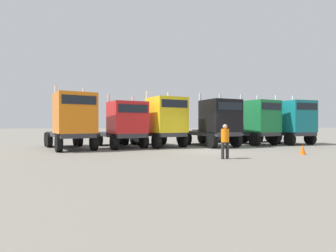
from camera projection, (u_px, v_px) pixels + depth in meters
ground at (208, 151)px, 17.66m from camera, size 200.00×200.00×0.00m
semi_truck_orange at (73, 121)px, 18.56m from camera, size 4.14×6.80×4.38m
semi_truck_red at (124, 124)px, 20.04m from camera, size 3.88×6.61×3.93m
semi_truck_yellow at (163, 121)px, 20.91m from camera, size 3.72×6.10×4.33m
semi_truck_black at (215, 123)px, 21.09m from camera, size 3.48×6.36×4.16m
semi_truck_green at (255, 122)px, 22.97m from camera, size 3.69×6.26×4.27m
semi_truck_teal at (290, 122)px, 23.75m from camera, size 2.97×6.42×4.31m
visitor_in_hivis at (225, 139)px, 13.71m from camera, size 0.46×0.45×1.74m
traffic_cone_near at (303, 150)px, 15.69m from camera, size 0.36×0.36×0.55m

